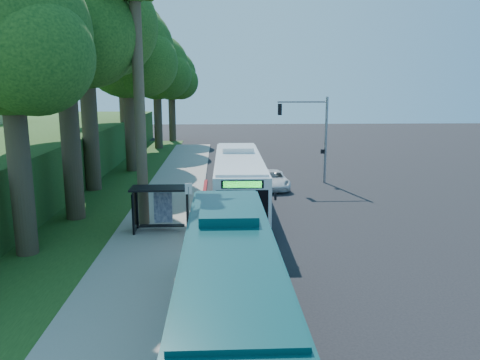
{
  "coord_description": "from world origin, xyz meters",
  "views": [
    {
      "loc": [
        -3.9,
        -27.48,
        7.87
      ],
      "look_at": [
        -2.59,
        1.0,
        2.1
      ],
      "focal_mm": 35.0,
      "sensor_mm": 36.0,
      "label": 1
    }
  ],
  "objects_px": {
    "bus_shelter": "(157,200)",
    "teal_bus": "(230,286)",
    "pickup": "(272,179)",
    "white_bus": "(239,183)"
  },
  "relations": [
    {
      "from": "teal_bus",
      "to": "pickup",
      "type": "bearing_deg",
      "value": 80.11
    },
    {
      "from": "bus_shelter",
      "to": "pickup",
      "type": "height_order",
      "value": "bus_shelter"
    },
    {
      "from": "white_bus",
      "to": "teal_bus",
      "type": "bearing_deg",
      "value": -92.59
    },
    {
      "from": "bus_shelter",
      "to": "teal_bus",
      "type": "bearing_deg",
      "value": -72.1
    },
    {
      "from": "bus_shelter",
      "to": "teal_bus",
      "type": "height_order",
      "value": "teal_bus"
    },
    {
      "from": "white_bus",
      "to": "pickup",
      "type": "height_order",
      "value": "white_bus"
    },
    {
      "from": "pickup",
      "to": "bus_shelter",
      "type": "bearing_deg",
      "value": -126.3
    },
    {
      "from": "white_bus",
      "to": "pickup",
      "type": "bearing_deg",
      "value": 68.38
    },
    {
      "from": "white_bus",
      "to": "pickup",
      "type": "distance_m",
      "value": 7.84
    },
    {
      "from": "bus_shelter",
      "to": "pickup",
      "type": "bearing_deg",
      "value": 55.52
    }
  ]
}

